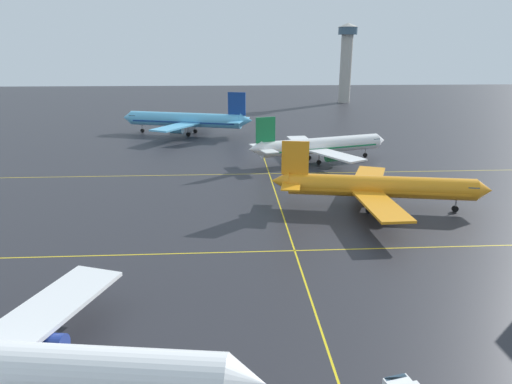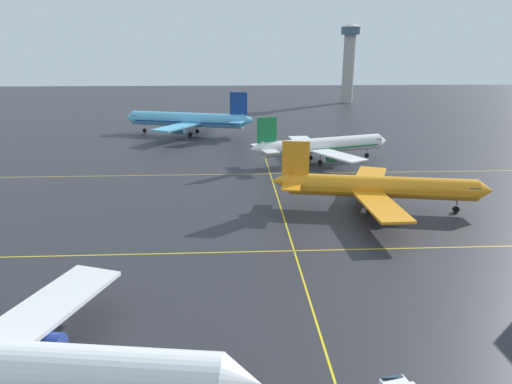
{
  "view_description": "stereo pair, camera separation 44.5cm",
  "coord_description": "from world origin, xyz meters",
  "px_view_note": "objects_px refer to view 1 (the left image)",
  "views": [
    {
      "loc": [
        -7.51,
        -15.39,
        22.85
      ],
      "look_at": [
        -4.14,
        41.79,
        4.74
      ],
      "focal_mm": 31.43,
      "sensor_mm": 36.0,
      "label": 1
    },
    {
      "loc": [
        -7.07,
        -15.41,
        22.85
      ],
      "look_at": [
        -4.14,
        41.79,
        4.74
      ],
      "focal_mm": 31.43,
      "sensor_mm": 36.0,
      "label": 2
    }
  ],
  "objects_px": {
    "airliner_second_row": "(377,187)",
    "control_tower": "(346,57)",
    "airliner_far_left_stand": "(186,120)",
    "airliner_third_row": "(320,146)"
  },
  "relations": [
    {
      "from": "airliner_third_row",
      "to": "control_tower",
      "type": "distance_m",
      "value": 120.06
    },
    {
      "from": "airliner_second_row",
      "to": "airliner_far_left_stand",
      "type": "xyz_separation_m",
      "value": [
        -34.05,
        65.02,
        0.72
      ]
    },
    {
      "from": "airliner_second_row",
      "to": "airliner_third_row",
      "type": "relative_size",
      "value": 1.0
    },
    {
      "from": "airliner_third_row",
      "to": "control_tower",
      "type": "xyz_separation_m",
      "value": [
        33.77,
        113.98,
        16.77
      ]
    },
    {
      "from": "airliner_far_left_stand",
      "to": "control_tower",
      "type": "height_order",
      "value": "control_tower"
    },
    {
      "from": "airliner_second_row",
      "to": "airliner_far_left_stand",
      "type": "height_order",
      "value": "airliner_far_left_stand"
    },
    {
      "from": "airliner_third_row",
      "to": "airliner_far_left_stand",
      "type": "height_order",
      "value": "airliner_far_left_stand"
    },
    {
      "from": "airliner_third_row",
      "to": "airliner_far_left_stand",
      "type": "relative_size",
      "value": 0.84
    },
    {
      "from": "control_tower",
      "to": "airliner_third_row",
      "type": "bearing_deg",
      "value": -106.5
    },
    {
      "from": "airliner_second_row",
      "to": "control_tower",
      "type": "bearing_deg",
      "value": 77.86
    }
  ]
}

